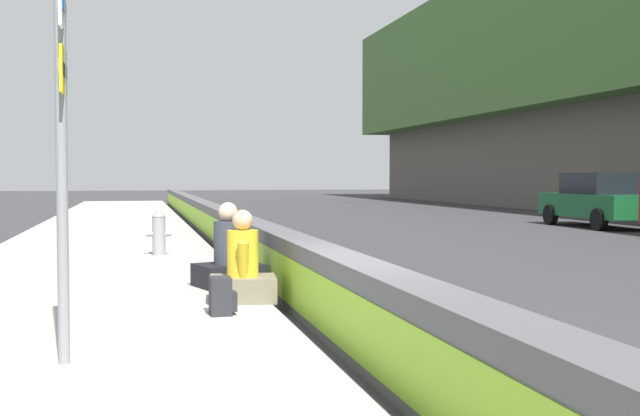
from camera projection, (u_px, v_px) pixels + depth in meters
name	position (u px, v px, depth m)	size (l,w,h in m)	color
ground_plane	(348.00, 345.00, 7.57)	(160.00, 160.00, 0.00)	#353538
sidewalk_strip	(58.00, 352.00, 6.96)	(80.00, 4.40, 0.14)	#A8A59E
jersey_barrier	(347.00, 301.00, 7.55)	(76.00, 0.45, 0.85)	#545456
route_sign_post	(62.00, 97.00, 6.16)	(0.44, 0.09, 3.60)	gray
fire_hydrant	(159.00, 231.00, 14.70)	(0.26, 0.46, 0.88)	gray
seated_person_foreground	(243.00, 272.00, 9.32)	(0.74, 0.84, 1.08)	#706651
seated_person_middle	(228.00, 260.00, 10.54)	(0.90, 0.98, 1.13)	black
backpack	(221.00, 296.00, 8.42)	(0.32, 0.28, 0.40)	#232328
parked_car_fourth	(599.00, 200.00, 24.68)	(4.54, 2.02, 1.71)	#145128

